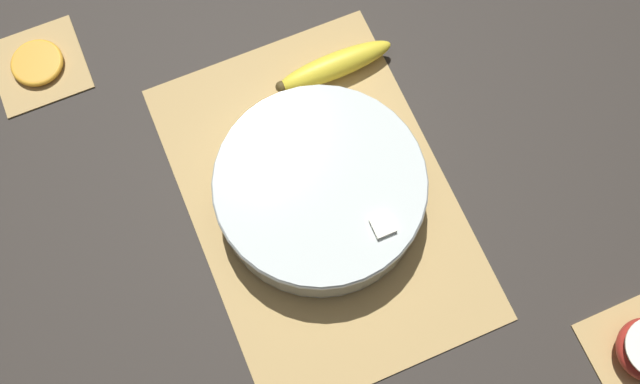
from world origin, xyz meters
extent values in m
plane|color=#2D2823|center=(0.00, 0.00, 0.00)|extent=(6.00, 6.00, 0.00)
cube|color=tan|center=(0.00, 0.00, 0.00)|extent=(0.52, 0.35, 0.01)
cube|color=brown|center=(-0.17, 0.00, 0.00)|extent=(0.01, 0.35, 0.00)
cube|color=brown|center=(-0.09, 0.00, 0.00)|extent=(0.01, 0.35, 0.00)
cube|color=brown|center=(0.00, 0.00, 0.00)|extent=(0.01, 0.35, 0.00)
cube|color=brown|center=(0.09, 0.00, 0.00)|extent=(0.01, 0.35, 0.00)
cube|color=brown|center=(0.17, 0.00, 0.00)|extent=(0.01, 0.35, 0.00)
cube|color=tan|center=(-0.36, -0.30, 0.00)|extent=(0.13, 0.13, 0.01)
cube|color=brown|center=(-0.39, -0.30, 0.00)|extent=(0.00, 0.13, 0.00)
cube|color=brown|center=(-0.36, -0.30, 0.00)|extent=(0.00, 0.13, 0.00)
cube|color=brown|center=(-0.33, -0.30, 0.00)|extent=(0.00, 0.13, 0.00)
cube|color=tan|center=(0.36, 0.30, 0.00)|extent=(0.13, 0.13, 0.01)
cube|color=brown|center=(0.34, 0.30, 0.00)|extent=(0.00, 0.13, 0.00)
cylinder|color=silver|center=(0.00, 0.00, 0.04)|extent=(0.28, 0.28, 0.07)
torus|color=silver|center=(0.00, 0.00, 0.07)|extent=(0.29, 0.29, 0.01)
cylinder|color=#F4EABC|center=(-0.08, -0.07, 0.02)|extent=(0.03, 0.03, 0.01)
cylinder|color=#F4EABC|center=(0.11, 0.01, 0.04)|extent=(0.03, 0.03, 0.01)
cylinder|color=#F4EABC|center=(0.08, 0.06, 0.02)|extent=(0.03, 0.03, 0.01)
cylinder|color=#F4EABC|center=(0.03, -0.11, 0.02)|extent=(0.03, 0.03, 0.01)
cylinder|color=#F4EABC|center=(0.06, -0.08, 0.08)|extent=(0.03, 0.03, 0.01)
cylinder|color=#F4EABC|center=(-0.02, 0.10, 0.03)|extent=(0.03, 0.03, 0.01)
cylinder|color=#F4EABC|center=(0.05, 0.04, 0.04)|extent=(0.03, 0.03, 0.01)
cylinder|color=#F4EABC|center=(-0.06, 0.10, 0.04)|extent=(0.03, 0.03, 0.01)
cylinder|color=#F4EABC|center=(0.04, 0.00, 0.04)|extent=(0.03, 0.03, 0.01)
cube|color=white|center=(-0.02, -0.07, 0.05)|extent=(0.03, 0.03, 0.03)
cube|color=white|center=(-0.02, -0.02, 0.04)|extent=(0.03, 0.03, 0.03)
cube|color=white|center=(-0.07, 0.06, 0.06)|extent=(0.03, 0.03, 0.03)
cube|color=white|center=(0.05, -0.08, 0.03)|extent=(0.03, 0.03, 0.03)
cube|color=white|center=(-0.09, -0.04, 0.04)|extent=(0.03, 0.03, 0.03)
cube|color=white|center=(0.09, 0.05, 0.07)|extent=(0.03, 0.03, 0.03)
ellipsoid|color=orange|center=(0.05, -0.04, 0.03)|extent=(0.03, 0.01, 0.01)
ellipsoid|color=orange|center=(-0.10, 0.03, 0.04)|extent=(0.03, 0.02, 0.01)
ellipsoid|color=orange|center=(0.00, 0.06, 0.05)|extent=(0.04, 0.02, 0.02)
ellipsoid|color=orange|center=(0.06, 0.02, 0.06)|extent=(0.03, 0.02, 0.02)
ellipsoid|color=red|center=(-0.05, -0.03, 0.06)|extent=(0.03, 0.02, 0.01)
ellipsoid|color=orange|center=(0.03, -0.10, 0.07)|extent=(0.03, 0.02, 0.01)
ellipsoid|color=orange|center=(0.02, 0.07, 0.07)|extent=(0.03, 0.02, 0.01)
ellipsoid|color=yellow|center=(-0.17, 0.10, 0.03)|extent=(0.04, 0.18, 0.04)
sphere|color=#473819|center=(-0.17, 0.01, 0.03)|extent=(0.02, 0.02, 0.02)
cylinder|color=orange|center=(-0.36, -0.30, 0.01)|extent=(0.07, 0.07, 0.01)
torus|color=#F4A82D|center=(-0.36, -0.30, 0.01)|extent=(0.08, 0.08, 0.01)
camera|label=1|loc=(0.30, -0.13, 1.00)|focal=42.00mm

